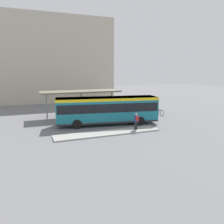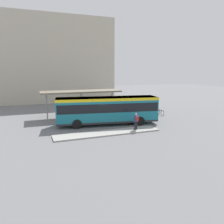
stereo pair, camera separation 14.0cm
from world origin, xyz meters
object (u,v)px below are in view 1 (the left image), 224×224
at_px(pedestrian_waiting, 136,120).
at_px(potted_planter_near_shelter, 64,117).
at_px(potted_planter_far_side, 106,114).
at_px(bicycle_yellow, 156,112).
at_px(bicycle_black, 160,112).
at_px(city_bus, 107,109).
at_px(bicycle_blue, 154,110).

xyz_separation_m(pedestrian_waiting, potted_planter_near_shelter, (-6.09, 6.28, -0.44)).
bearing_deg(pedestrian_waiting, potted_planter_far_side, 5.28).
bearing_deg(bicycle_yellow, bicycle_black, 5.07).
relative_size(city_bus, bicycle_blue, 6.61).
bearing_deg(bicycle_black, pedestrian_waiting, 130.28).
relative_size(pedestrian_waiting, bicycle_blue, 0.97).
height_order(bicycle_yellow, potted_planter_far_side, potted_planter_far_side).
bearing_deg(bicycle_black, potted_planter_far_side, 84.03).
relative_size(city_bus, bicycle_yellow, 7.33).
bearing_deg(bicycle_black, bicycle_yellow, 1.37).
bearing_deg(city_bus, bicycle_black, 24.70).
bearing_deg(city_bus, pedestrian_waiting, -53.63).
bearing_deg(bicycle_black, bicycle_blue, -4.12).
xyz_separation_m(bicycle_black, potted_planter_far_side, (-7.53, 0.64, 0.21)).
xyz_separation_m(bicycle_yellow, potted_planter_far_side, (-7.49, -0.19, 0.26)).
relative_size(bicycle_blue, potted_planter_near_shelter, 1.41).
relative_size(pedestrian_waiting, potted_planter_far_side, 1.45).
bearing_deg(bicycle_blue, potted_planter_near_shelter, 100.69).
bearing_deg(bicycle_blue, bicycle_yellow, 176.98).
height_order(bicycle_blue, potted_planter_near_shelter, potted_planter_near_shelter).
height_order(bicycle_yellow, bicycle_blue, bicycle_blue).
distance_m(city_bus, bicycle_yellow, 9.06).
xyz_separation_m(city_bus, bicycle_yellow, (8.35, 3.21, -1.44)).
relative_size(bicycle_black, bicycle_yellow, 1.15).
bearing_deg(bicycle_black, potted_planter_near_shelter, 86.77).
relative_size(bicycle_yellow, potted_planter_near_shelter, 1.27).
bearing_deg(bicycle_yellow, potted_planter_far_side, -85.98).
height_order(city_bus, potted_planter_near_shelter, city_bus).
height_order(pedestrian_waiting, bicycle_blue, pedestrian_waiting).
distance_m(bicycle_blue, potted_planter_near_shelter, 12.83).
bearing_deg(potted_planter_near_shelter, bicycle_yellow, 1.62).
distance_m(city_bus, potted_planter_far_side, 3.36).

